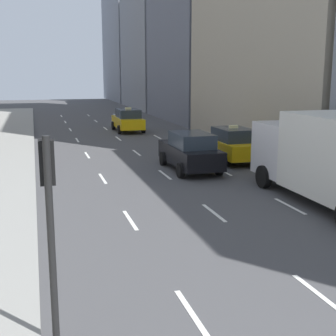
# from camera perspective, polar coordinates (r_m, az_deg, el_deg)

# --- Properties ---
(lane_markings) EXTENTS (5.72, 56.00, 0.01)m
(lane_markings) POSITION_cam_1_polar(r_m,az_deg,el_deg) (23.84, -2.33, 0.69)
(lane_markings) COLOR white
(lane_markings) RESTS_ON ground
(taxi_lead) EXTENTS (2.02, 4.40, 1.87)m
(taxi_lead) POSITION_cam_1_polar(r_m,az_deg,el_deg) (24.33, 7.75, 2.91)
(taxi_lead) COLOR yellow
(taxi_lead) RESTS_ON ground
(taxi_second) EXTENTS (2.02, 4.40, 1.87)m
(taxi_second) POSITION_cam_1_polar(r_m,az_deg,el_deg) (36.19, -4.91, 5.84)
(taxi_second) COLOR yellow
(taxi_second) RESTS_ON ground
(sedan_black_near) EXTENTS (2.02, 4.64, 1.79)m
(sedan_black_near) POSITION_cam_1_polar(r_m,az_deg,el_deg) (21.80, 2.73, 2.06)
(sedan_black_near) COLOR black
(sedan_black_near) RESTS_ON ground
(traffic_light_pole) EXTENTS (0.24, 0.42, 3.60)m
(traffic_light_pole) POSITION_cam_1_polar(r_m,az_deg,el_deg) (7.70, -14.26, -4.88)
(traffic_light_pole) COLOR black
(traffic_light_pole) RESTS_ON ground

